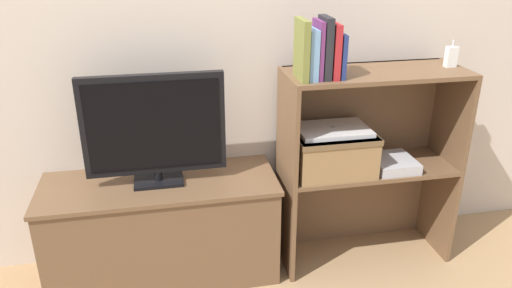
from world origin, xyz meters
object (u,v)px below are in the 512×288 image
tv (154,128)px  baby_monitor (451,57)px  storage_basket_left (331,149)px  laptop (333,129)px  book_crimson (333,51)px  book_plum (318,50)px  tv_stand (163,229)px  book_navy (340,55)px  book_skyblue (311,54)px  book_olive (302,50)px  magazine_stack (393,163)px  book_charcoal (325,48)px

tv → baby_monitor: 1.38m
storage_basket_left → laptop: laptop is taller
book_crimson → tv: bearing=173.1°
book_plum → book_crimson: 0.07m
tv_stand → book_navy: size_ratio=5.72×
book_skyblue → book_olive: bearing=180.0°
book_plum → magazine_stack: (0.41, 0.01, -0.57)m
magazine_stack → tv: bearing=175.9°
book_crimson → book_navy: size_ratio=1.23×
book_charcoal → book_navy: bearing=0.0°
book_plum → book_crimson: book_plum is taller
book_olive → book_plum: size_ratio=1.02×
tv → book_olive: book_olive is taller
book_olive → book_plum: bearing=0.0°
tv → book_crimson: (0.76, -0.09, 0.32)m
tv → laptop: size_ratio=1.88×
book_plum → laptop: size_ratio=0.74×
tv → laptop: 0.81m
book_olive → laptop: bearing=16.0°
book_plum → storage_basket_left: book_plum is taller
book_skyblue → book_charcoal: bearing=0.0°
book_charcoal → tv_stand: bearing=172.6°
storage_basket_left → laptop: bearing=180.0°
tv → book_skyblue: size_ratio=2.91×
book_skyblue → book_crimson: book_crimson is taller
magazine_stack → book_plum: bearing=-178.0°
book_olive → magazine_stack: (0.48, 0.01, -0.57)m
laptop → book_charcoal: bearing=-146.6°
storage_basket_left → magazine_stack: size_ratio=1.73×
book_skyblue → magazine_stack: bearing=1.9°
tv_stand → storage_basket_left: storage_basket_left is taller
tv → book_olive: 0.72m
book_charcoal → book_crimson: 0.04m
tv_stand → storage_basket_left: size_ratio=2.89×
laptop → book_crimson: bearing=-127.8°
book_olive → book_skyblue: 0.04m
book_olive → book_crimson: size_ratio=1.09×
tv → tv_stand: bearing=90.0°
baby_monitor → book_crimson: bearing=-173.7°
book_navy → tv: bearing=173.3°
tv → magazine_stack: bearing=-4.1°
book_skyblue → book_navy: size_ratio=1.13×
book_crimson → tv_stand: bearing=173.0°
tv_stand → book_skyblue: book_skyblue is taller
tv → book_olive: (0.63, -0.09, 0.33)m
book_skyblue → magazine_stack: (0.44, 0.01, -0.55)m
book_skyblue → storage_basket_left: size_ratio=0.57×
book_charcoal → book_crimson: (0.04, 0.00, -0.01)m
tv_stand → book_plum: size_ratio=4.38×
book_skyblue → book_plum: size_ratio=0.87×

